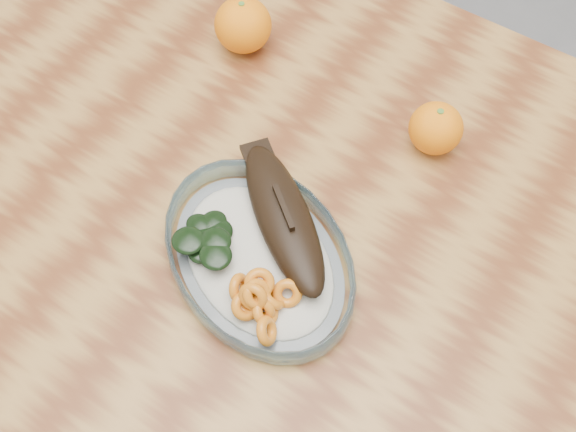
{
  "coord_description": "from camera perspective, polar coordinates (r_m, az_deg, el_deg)",
  "views": [
    {
      "loc": [
        0.31,
        -0.39,
        1.48
      ],
      "look_at": [
        0.07,
        -0.04,
        0.77
      ],
      "focal_mm": 45.0,
      "sensor_mm": 36.0,
      "label": 1
    }
  ],
  "objects": [
    {
      "name": "plated_meal",
      "position": [
        0.81,
        -2.28,
        -3.01
      ],
      "size": [
        0.63,
        0.63,
        0.08
      ],
      "rotation": [
        0.0,
        0.0,
        -0.43
      ],
      "color": "white",
      "rests_on": "dining_table"
    },
    {
      "name": "orange_right",
      "position": [
        0.9,
        11.6,
        6.81
      ],
      "size": [
        0.07,
        0.07,
        0.07
      ],
      "primitive_type": "sphere",
      "color": "orange",
      "rests_on": "dining_table"
    },
    {
      "name": "orange_left",
      "position": [
        1.0,
        -3.57,
        14.82
      ],
      "size": [
        0.08,
        0.08,
        0.08
      ],
      "primitive_type": "sphere",
      "color": "orange",
      "rests_on": "dining_table"
    },
    {
      "name": "dining_table",
      "position": [
        0.97,
        -2.47,
        -0.03
      ],
      "size": [
        1.2,
        0.8,
        0.75
      ],
      "color": "brown",
      "rests_on": "ground"
    },
    {
      "name": "ground",
      "position": [
        1.56,
        -1.57,
        -12.4
      ],
      "size": [
        3.0,
        3.0,
        0.0
      ],
      "primitive_type": "plane",
      "color": "slate",
      "rests_on": "ground"
    }
  ]
}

